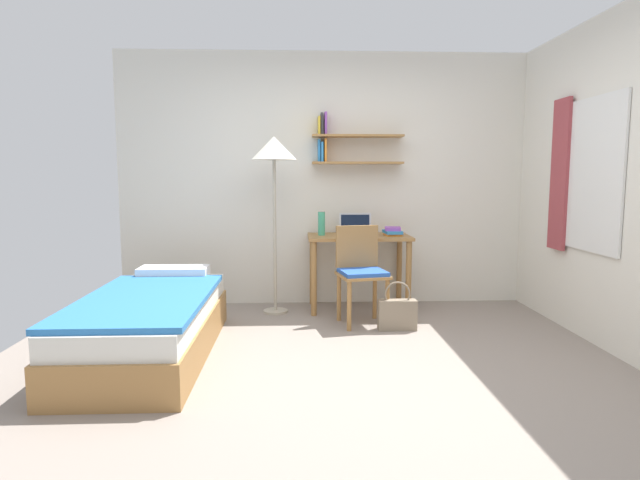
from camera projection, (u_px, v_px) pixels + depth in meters
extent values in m
plane|color=gray|center=(351.00, 370.00, 3.70)|extent=(5.28, 5.28, 0.00)
cube|color=silver|center=(332.00, 180.00, 5.55)|extent=(4.40, 0.05, 2.60)
cube|color=#9E703D|center=(357.00, 163.00, 5.41)|extent=(0.92, 0.22, 0.02)
cube|color=#3384C6|center=(319.00, 151.00, 5.41)|extent=(0.02, 0.13, 0.22)
cube|color=#3384C6|center=(322.00, 152.00, 5.40)|extent=(0.02, 0.16, 0.20)
cube|color=orange|center=(325.00, 150.00, 5.40)|extent=(0.02, 0.16, 0.23)
cube|color=#9E703D|center=(358.00, 136.00, 5.38)|extent=(0.92, 0.22, 0.02)
cube|color=gold|center=(319.00, 126.00, 5.37)|extent=(0.02, 0.16, 0.18)
cube|color=#333338|center=(322.00, 124.00, 5.37)|extent=(0.02, 0.14, 0.22)
cube|color=purple|center=(326.00, 124.00, 5.38)|extent=(0.02, 0.13, 0.23)
cube|color=silver|center=(594.00, 175.00, 4.21)|extent=(0.02, 0.80, 1.23)
cube|color=white|center=(595.00, 175.00, 4.21)|extent=(0.01, 0.74, 1.17)
cube|color=#993D42|center=(559.00, 175.00, 4.72)|extent=(0.03, 0.28, 1.33)
cube|color=#9E703D|center=(152.00, 337.00, 3.98)|extent=(0.86, 2.00, 0.28)
cube|color=silver|center=(150.00, 308.00, 3.96)|extent=(0.82, 1.94, 0.16)
cube|color=#2D70B7|center=(145.00, 299.00, 3.83)|extent=(0.87, 1.64, 0.04)
cube|color=white|center=(174.00, 272.00, 4.72)|extent=(0.60, 0.28, 0.10)
cube|color=#9E703D|center=(359.00, 237.00, 5.31)|extent=(1.01, 0.57, 0.03)
cylinder|color=#9E703D|center=(314.00, 279.00, 5.10)|extent=(0.06, 0.06, 0.72)
cylinder|color=#9E703D|center=(408.00, 278.00, 5.14)|extent=(0.06, 0.06, 0.72)
cylinder|color=#9E703D|center=(312.00, 270.00, 5.57)|extent=(0.06, 0.06, 0.72)
cylinder|color=#9E703D|center=(399.00, 269.00, 5.61)|extent=(0.06, 0.06, 0.72)
cube|color=#9E703D|center=(363.00, 275.00, 4.78)|extent=(0.49, 0.48, 0.03)
cube|color=blue|center=(363.00, 272.00, 4.78)|extent=(0.45, 0.44, 0.04)
cube|color=#9E703D|center=(357.00, 246.00, 4.93)|extent=(0.40, 0.11, 0.39)
cylinder|color=#9E703D|center=(349.00, 306.00, 4.61)|extent=(0.04, 0.04, 0.44)
cylinder|color=#9E703D|center=(387.00, 304.00, 4.68)|extent=(0.04, 0.04, 0.44)
cylinder|color=#9E703D|center=(339.00, 297.00, 4.93)|extent=(0.04, 0.04, 0.44)
cylinder|color=#9E703D|center=(375.00, 296.00, 5.01)|extent=(0.04, 0.04, 0.44)
cylinder|color=#B2A893|center=(276.00, 311.00, 5.25)|extent=(0.24, 0.24, 0.02)
cylinder|color=#B2A893|center=(275.00, 236.00, 5.17)|extent=(0.03, 0.03, 1.47)
cone|color=silver|center=(274.00, 148.00, 5.06)|extent=(0.44, 0.44, 0.22)
cube|color=#B7BABF|center=(356.00, 234.00, 5.33)|extent=(0.33, 0.22, 0.01)
cube|color=#B7BABF|center=(355.00, 223.00, 5.41)|extent=(0.32, 0.04, 0.20)
cube|color=black|center=(355.00, 223.00, 5.40)|extent=(0.29, 0.03, 0.17)
cylinder|color=#42A87F|center=(322.00, 224.00, 5.30)|extent=(0.07, 0.07, 0.23)
cube|color=orange|center=(393.00, 234.00, 5.29)|extent=(0.16, 0.21, 0.02)
cube|color=#3384C6|center=(393.00, 232.00, 5.29)|extent=(0.17, 0.25, 0.03)
cube|color=purple|center=(393.00, 229.00, 5.29)|extent=(0.18, 0.22, 0.03)
cube|color=gray|center=(397.00, 315.00, 4.65)|extent=(0.33, 0.11, 0.27)
torus|color=gray|center=(398.00, 294.00, 4.63)|extent=(0.23, 0.02, 0.23)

